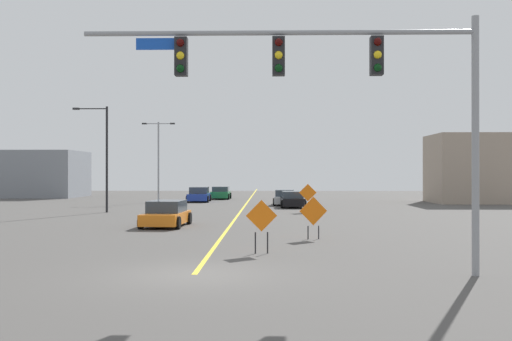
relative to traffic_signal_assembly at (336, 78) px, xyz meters
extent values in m
plane|color=#4C4947|center=(-3.87, 0.02, -5.39)|extent=(146.52, 146.52, 0.00)
cube|color=yellow|center=(-3.87, 40.72, -5.38)|extent=(0.16, 81.40, 0.01)
cylinder|color=gray|center=(3.77, 0.02, -1.86)|extent=(0.20, 0.20, 7.05)
cylinder|color=gray|center=(-1.56, 0.02, 1.23)|extent=(10.67, 0.14, 0.14)
cube|color=black|center=(1.11, 0.02, 0.59)|extent=(0.34, 0.32, 1.05)
sphere|color=#3A0503|center=(1.11, -0.15, 0.94)|extent=(0.22, 0.22, 0.22)
sphere|color=yellow|center=(1.11, -0.15, 0.59)|extent=(0.22, 0.22, 0.22)
sphere|color=black|center=(1.11, -0.15, 0.24)|extent=(0.22, 0.22, 0.22)
cube|color=black|center=(-1.56, 0.02, 0.59)|extent=(0.34, 0.32, 1.05)
sphere|color=#3A0503|center=(-1.56, -0.15, 0.94)|extent=(0.22, 0.22, 0.22)
sphere|color=yellow|center=(-1.56, -0.15, 0.59)|extent=(0.22, 0.22, 0.22)
sphere|color=black|center=(-1.56, -0.15, 0.24)|extent=(0.22, 0.22, 0.22)
cube|color=black|center=(-4.23, 0.02, 0.59)|extent=(0.34, 0.32, 1.05)
sphere|color=#3A0503|center=(-4.23, -0.15, 0.94)|extent=(0.22, 0.22, 0.22)
sphere|color=yellow|center=(-4.23, -0.15, 0.59)|extent=(0.22, 0.22, 0.22)
sphere|color=black|center=(-4.23, -0.15, 0.24)|extent=(0.22, 0.22, 0.22)
cube|color=#1447B7|center=(-4.93, 0.02, 0.94)|extent=(1.10, 0.03, 0.32)
cylinder|color=gray|center=(-12.27, 39.16, -1.61)|extent=(0.16, 0.16, 7.56)
cylinder|color=gray|center=(-12.93, 39.16, 2.02)|extent=(1.33, 0.08, 0.08)
cube|color=#262628|center=(-13.60, 39.16, 2.02)|extent=(0.44, 0.24, 0.14)
cylinder|color=gray|center=(-11.60, 39.16, 2.02)|extent=(1.33, 0.08, 0.08)
cube|color=#262628|center=(-10.94, 39.16, 2.02)|extent=(0.44, 0.24, 0.14)
cylinder|color=black|center=(-13.20, 24.91, -1.68)|extent=(0.16, 0.16, 7.43)
cylinder|color=black|center=(-14.29, 24.91, 1.89)|extent=(2.17, 0.08, 0.08)
cube|color=#262628|center=(-15.38, 24.91, 1.89)|extent=(0.44, 0.24, 0.14)
cube|color=orange|center=(0.90, 25.28, -4.00)|extent=(1.22, 0.16, 1.22)
cylinder|color=black|center=(0.66, 25.30, -5.01)|extent=(0.05, 0.05, 0.75)
cylinder|color=black|center=(1.13, 25.26, -5.01)|extent=(0.05, 0.05, 0.75)
cube|color=orange|center=(0.03, 8.67, -4.21)|extent=(1.18, 0.32, 1.20)
cylinder|color=black|center=(-0.19, 8.61, -5.11)|extent=(0.05, 0.05, 0.56)
cylinder|color=black|center=(0.26, 8.72, -5.11)|extent=(0.05, 0.05, 0.56)
cube|color=orange|center=(-2.09, 4.25, -4.08)|extent=(1.09, 0.17, 1.09)
cylinder|color=black|center=(-2.30, 4.23, -5.02)|extent=(0.05, 0.05, 0.74)
cylinder|color=black|center=(-1.87, 4.28, -5.02)|extent=(0.05, 0.05, 0.74)
cube|color=#196B38|center=(-6.93, 45.63, -4.91)|extent=(1.87, 3.89, 0.64)
cube|color=#333D47|center=(-6.92, 45.82, -4.33)|extent=(1.67, 2.15, 0.52)
cylinder|color=black|center=(-7.86, 44.28, -5.07)|extent=(0.22, 0.64, 0.64)
cylinder|color=black|center=(-6.02, 44.26, -5.07)|extent=(0.22, 0.64, 0.64)
cylinder|color=black|center=(-7.84, 46.99, -5.07)|extent=(0.22, 0.64, 0.64)
cylinder|color=black|center=(-5.99, 46.97, -5.07)|extent=(0.22, 0.64, 0.64)
cube|color=#1E389E|center=(-8.52, 39.92, -4.91)|extent=(1.99, 4.28, 0.63)
cube|color=#333D47|center=(-8.53, 40.13, -4.29)|extent=(1.75, 2.36, 0.62)
cylinder|color=black|center=(-9.43, 38.41, -5.07)|extent=(0.23, 0.64, 0.64)
cylinder|color=black|center=(-7.54, 38.46, -5.07)|extent=(0.23, 0.64, 0.64)
cylinder|color=black|center=(-9.50, 41.38, -5.07)|extent=(0.23, 0.64, 0.64)
cylinder|color=black|center=(-7.61, 41.42, -5.07)|extent=(0.23, 0.64, 0.64)
cube|color=black|center=(0.02, 31.35, -4.93)|extent=(1.93, 4.56, 0.60)
cube|color=#333D47|center=(0.02, 31.13, -4.36)|extent=(1.68, 2.59, 0.53)
cylinder|color=black|center=(0.84, 32.96, -5.07)|extent=(0.24, 0.65, 0.64)
cylinder|color=black|center=(-0.93, 32.89, -5.07)|extent=(0.24, 0.65, 0.64)
cylinder|color=black|center=(0.96, 29.81, -5.07)|extent=(0.24, 0.65, 0.64)
cylinder|color=black|center=(-0.81, 29.75, -5.07)|extent=(0.24, 0.65, 0.64)
cube|color=orange|center=(-7.17, 14.31, -4.94)|extent=(2.08, 4.22, 0.57)
cube|color=#333D47|center=(-7.15, 14.51, -4.36)|extent=(1.80, 2.47, 0.60)
cylinder|color=black|center=(-8.17, 12.92, -5.07)|extent=(0.26, 0.65, 0.64)
cylinder|color=black|center=(-6.32, 12.82, -5.07)|extent=(0.26, 0.65, 0.64)
cylinder|color=black|center=(-8.01, 15.80, -5.07)|extent=(0.26, 0.65, 0.64)
cylinder|color=black|center=(-6.16, 15.70, -5.07)|extent=(0.26, 0.65, 0.64)
cube|color=#B7BABF|center=(-0.47, 34.73, -4.93)|extent=(1.92, 4.63, 0.59)
cube|color=#333D47|center=(-0.48, 34.50, -4.36)|extent=(1.65, 2.44, 0.55)
cylinder|color=black|center=(0.46, 36.28, -5.07)|extent=(0.25, 0.65, 0.64)
cylinder|color=black|center=(-1.24, 36.36, -5.07)|extent=(0.25, 0.65, 0.64)
cylinder|color=black|center=(0.31, 33.09, -5.07)|extent=(0.25, 0.65, 0.64)
cylinder|color=black|center=(-1.39, 33.18, -5.07)|extent=(0.25, 0.65, 0.64)
cube|color=gray|center=(-28.24, 50.42, -2.77)|extent=(9.84, 8.29, 5.23)
cube|color=gray|center=(16.98, 38.83, -2.23)|extent=(7.39, 6.52, 6.31)
camera|label=1|loc=(-1.82, -16.04, -2.59)|focal=41.29mm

